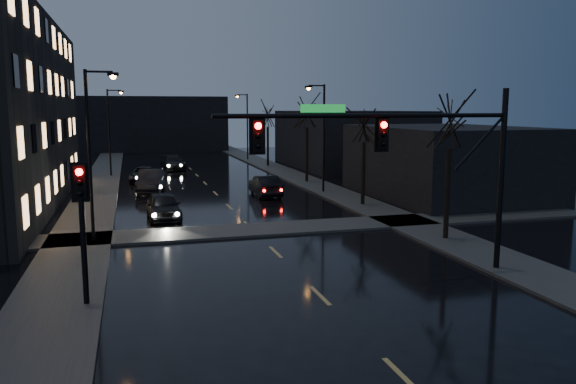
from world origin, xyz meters
TOP-DOWN VIEW (x-y plane):
  - sidewalk_left at (-8.50, 35.00)m, footprint 3.00×140.00m
  - sidewalk_right at (8.50, 35.00)m, footprint 3.00×140.00m
  - sidewalk_cross at (0.00, 18.50)m, footprint 40.00×3.00m
  - commercial_right_near at (15.50, 26.00)m, footprint 10.00×14.00m
  - commercial_right_far at (17.00, 48.00)m, footprint 12.00×18.00m
  - far_block at (-3.00, 78.00)m, footprint 22.00×10.00m
  - signal_mast at (3.85, 9.00)m, footprint 11.11×0.41m
  - signal_pole_left at (-7.50, 8.99)m, footprint 0.35×0.41m
  - tree_near at (8.40, 14.00)m, footprint 3.52×3.52m
  - tree_mid_a at (8.40, 24.00)m, footprint 3.30×3.30m
  - tree_mid_b at (8.40, 36.00)m, footprint 3.74×3.74m
  - tree_far at (8.40, 50.00)m, footprint 3.43×3.43m
  - streetlight_l_near at (-7.58, 18.00)m, footprint 1.53×0.28m
  - streetlight_l_far at (-7.58, 45.00)m, footprint 1.53×0.28m
  - streetlight_r_mid at (7.58, 30.00)m, footprint 1.53×0.28m
  - streetlight_r_far at (7.58, 58.00)m, footprint 1.53×0.28m
  - oncoming_car_a at (-4.30, 23.01)m, footprint 1.92×4.47m
  - oncoming_car_b at (-4.59, 34.11)m, footprint 2.43×5.23m
  - oncoming_car_c at (-4.95, 40.25)m, footprint 2.71×4.91m
  - oncoming_car_d at (-1.81, 49.39)m, footprint 2.56×5.16m
  - lead_car at (3.29, 29.75)m, footprint 1.61×4.56m

SIDE VIEW (x-z plane):
  - sidewalk_left at x=-8.50m, z-range 0.00..0.12m
  - sidewalk_right at x=8.50m, z-range 0.00..0.12m
  - sidewalk_cross at x=0.00m, z-range 0.00..0.12m
  - oncoming_car_c at x=-4.95m, z-range 0.00..1.30m
  - oncoming_car_d at x=-1.81m, z-range 0.00..1.44m
  - lead_car at x=3.29m, z-range 0.00..1.50m
  - oncoming_car_a at x=-4.30m, z-range 0.00..1.51m
  - oncoming_car_b at x=-4.59m, z-range 0.00..1.66m
  - commercial_right_near at x=15.50m, z-range 0.00..5.00m
  - commercial_right_far at x=17.00m, z-range 0.00..6.00m
  - signal_pole_left at x=-7.50m, z-range 0.75..5.27m
  - far_block at x=-3.00m, z-range 0.00..8.00m
  - streetlight_l_near at x=-7.58m, z-range 0.77..8.77m
  - streetlight_l_far at x=-7.58m, z-range 0.77..8.77m
  - streetlight_r_mid at x=7.58m, z-range 0.77..8.77m
  - streetlight_r_far at x=7.58m, z-range 0.77..8.77m
  - signal_mast at x=3.85m, z-range 1.37..8.37m
  - tree_mid_a at x=8.40m, z-range 2.04..9.61m
  - tree_far at x=8.40m, z-range 2.12..10.00m
  - tree_near at x=8.40m, z-range 2.18..10.26m
  - tree_mid_b at x=8.40m, z-range 2.32..10.90m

